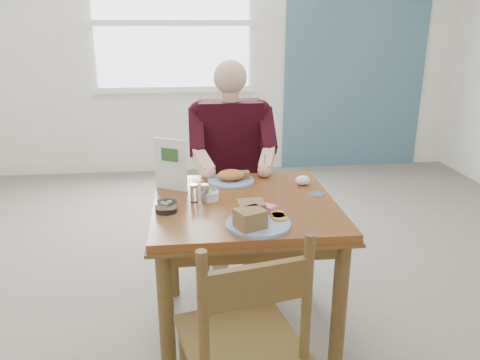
{
  "coord_description": "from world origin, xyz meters",
  "views": [
    {
      "loc": [
        -0.26,
        -2.17,
        1.59
      ],
      "look_at": [
        -0.02,
        0.0,
        0.86
      ],
      "focal_mm": 35.0,
      "sensor_mm": 36.0,
      "label": 1
    }
  ],
  "objects": [
    {
      "name": "floor",
      "position": [
        0.0,
        0.0,
        0.0
      ],
      "size": [
        6.0,
        6.0,
        0.0
      ],
      "primitive_type": "plane",
      "color": "#6B6256",
      "rests_on": "ground"
    },
    {
      "name": "wall_back",
      "position": [
        0.0,
        3.0,
        1.4
      ],
      "size": [
        5.5,
        0.0,
        5.5
      ],
      "primitive_type": "plane",
      "rotation": [
        1.57,
        0.0,
        0.0
      ],
      "color": "white",
      "rests_on": "ground"
    },
    {
      "name": "accent_panel",
      "position": [
        1.6,
        2.98,
        1.4
      ],
      "size": [
        1.6,
        0.02,
        2.8
      ],
      "primitive_type": "cube",
      "color": "#41687A",
      "rests_on": "ground"
    },
    {
      "name": "lemon_wedge",
      "position": [
        -0.03,
        -0.27,
        0.76
      ],
      "size": [
        0.05,
        0.04,
        0.03
      ],
      "primitive_type": "ellipsoid",
      "rotation": [
        0.0,
        0.0,
        -0.08
      ],
      "color": "yellow",
      "rests_on": "table"
    },
    {
      "name": "napkin",
      "position": [
        0.35,
        0.21,
        0.78
      ],
      "size": [
        0.09,
        0.07,
        0.05
      ],
      "primitive_type": "ellipsoid",
      "rotation": [
        0.0,
        0.0,
        -0.06
      ],
      "color": "white",
      "rests_on": "table"
    },
    {
      "name": "metal_dish",
      "position": [
        0.38,
        0.04,
        0.76
      ],
      "size": [
        0.1,
        0.1,
        0.01
      ],
      "primitive_type": "cylinder",
      "rotation": [
        0.0,
        0.0,
        -0.3
      ],
      "color": "silver",
      "rests_on": "table"
    },
    {
      "name": "window",
      "position": [
        -0.4,
        2.97,
        1.6
      ],
      "size": [
        1.72,
        0.04,
        1.42
      ],
      "color": "white",
      "rests_on": "wall_back"
    },
    {
      "name": "table",
      "position": [
        0.0,
        0.0,
        0.64
      ],
      "size": [
        0.92,
        0.92,
        0.75
      ],
      "color": "brown",
      "rests_on": "ground"
    },
    {
      "name": "chair_far",
      "position": [
        0.0,
        0.8,
        0.48
      ],
      "size": [
        0.42,
        0.42,
        0.95
      ],
      "color": "brown",
      "rests_on": "ground"
    },
    {
      "name": "chair_near",
      "position": [
        -0.09,
        -0.74,
        0.48
      ],
      "size": [
        0.5,
        0.5,
        0.95
      ],
      "color": "brown",
      "rests_on": "ground"
    },
    {
      "name": "diner",
      "position": [
        0.0,
        0.71,
        0.81
      ],
      "size": [
        0.53,
        0.56,
        1.39
      ],
      "color": "tan",
      "rests_on": "chair_far"
    },
    {
      "name": "near_plate",
      "position": [
        0.01,
        -0.3,
        0.79
      ],
      "size": [
        0.36,
        0.36,
        0.1
      ],
      "color": "white",
      "rests_on": "table"
    },
    {
      "name": "far_plate",
      "position": [
        -0.03,
        0.31,
        0.78
      ],
      "size": [
        0.26,
        0.26,
        0.07
      ],
      "color": "white",
      "rests_on": "table"
    },
    {
      "name": "caddy",
      "position": [
        -0.17,
        0.03,
        0.77
      ],
      "size": [
        0.1,
        0.1,
        0.07
      ],
      "color": "white",
      "rests_on": "table"
    },
    {
      "name": "shakers",
      "position": [
        -0.22,
        0.01,
        0.8
      ],
      "size": [
        0.1,
        0.05,
        0.09
      ],
      "color": "white",
      "rests_on": "table"
    },
    {
      "name": "creamer",
      "position": [
        -0.38,
        -0.1,
        0.78
      ],
      "size": [
        0.12,
        0.12,
        0.05
      ],
      "color": "white",
      "rests_on": "table"
    },
    {
      "name": "menu",
      "position": [
        -0.37,
        0.22,
        0.89
      ],
      "size": [
        0.17,
        0.11,
        0.28
      ],
      "color": "white",
      "rests_on": "table"
    }
  ]
}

